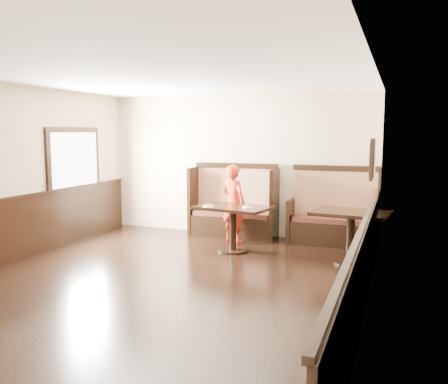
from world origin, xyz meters
The scene contains 9 objects.
ground centered at (0.00, 0.00, 0.00)m, with size 7.00×7.00×0.00m, color black.
room_shell centered at (-0.30, 0.28, 0.67)m, with size 7.00×7.00×7.00m.
booth_main centered at (0.00, 3.30, 0.53)m, with size 1.75×0.72×1.45m.
booth_neighbor centered at (1.95, 3.29, 0.48)m, with size 1.65×0.72×1.45m.
table_main centered at (0.39, 2.12, 0.61)m, with size 1.36×0.99×0.79m.
table_neighbor centered at (2.37, 2.07, 0.62)m, with size 1.26×0.90×0.82m.
child centered at (0.17, 2.78, 0.73)m, with size 0.53×0.35×1.46m, color #A72711.
pizza_plate_left centered at (0.02, 1.92, 0.80)m, with size 0.20×0.20×0.04m.
pizza_plate_right centered at (0.67, 2.06, 0.80)m, with size 0.18×0.18×0.03m.
Camera 1 is at (3.05, -5.49, 2.05)m, focal length 38.00 mm.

